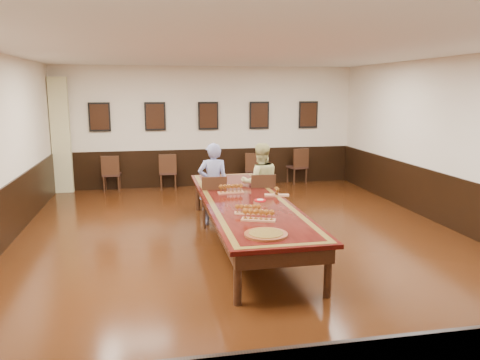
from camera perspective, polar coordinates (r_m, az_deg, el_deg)
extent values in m
cube|color=black|center=(8.15, 0.68, -7.65)|extent=(8.00, 10.00, 0.02)
cube|color=white|center=(7.75, 0.73, 15.54)|extent=(8.00, 10.00, 0.02)
cube|color=beige|center=(12.71, -3.91, 6.48)|extent=(8.00, 0.02, 3.20)
cube|color=beige|center=(3.16, 19.69, -8.09)|extent=(8.00, 0.02, 3.20)
cube|color=beige|center=(9.45, 25.32, 3.89)|extent=(0.02, 10.00, 3.20)
imported|color=#4553AE|center=(9.02, -3.28, -0.51)|extent=(0.61, 0.42, 1.60)
imported|color=#DAD688|center=(9.21, 2.48, -0.35)|extent=(0.81, 0.64, 1.57)
cube|color=#DC4989|center=(8.33, 4.37, -1.80)|extent=(0.10, 0.16, 0.01)
cube|color=#CBC68B|center=(12.62, -21.00, 5.07)|extent=(0.45, 0.18, 2.90)
cube|color=black|center=(12.81, -3.83, 1.56)|extent=(7.98, 0.04, 1.00)
cube|color=black|center=(9.61, 24.64, -2.62)|extent=(0.04, 9.98, 1.00)
cube|color=black|center=(7.95, 0.69, -2.66)|extent=(1.40, 5.00, 0.06)
cube|color=olive|center=(7.94, 0.69, -2.43)|extent=(1.28, 4.88, 0.00)
cube|color=black|center=(7.94, 0.69, -2.42)|extent=(1.10, 4.70, 0.00)
cube|color=black|center=(7.98, 0.69, -3.70)|extent=(1.25, 4.85, 0.18)
cylinder|color=black|center=(5.79, -0.31, -11.89)|extent=(0.10, 0.10, 0.69)
cylinder|color=black|center=(6.09, 10.67, -10.88)|extent=(0.10, 0.10, 0.69)
cylinder|color=black|center=(10.18, -5.17, -1.82)|extent=(0.10, 0.10, 0.69)
cylinder|color=black|center=(10.36, 1.23, -1.55)|extent=(0.10, 0.10, 0.69)
cube|color=black|center=(12.58, -16.75, 7.37)|extent=(0.54, 0.03, 0.74)
cube|color=black|center=(12.56, -16.76, 7.37)|extent=(0.46, 0.01, 0.64)
cube|color=black|center=(12.52, -10.32, 7.64)|extent=(0.54, 0.03, 0.74)
cube|color=black|center=(12.50, -10.31, 7.64)|extent=(0.46, 0.01, 0.64)
cube|color=black|center=(12.62, -3.89, 7.82)|extent=(0.54, 0.03, 0.74)
cube|color=black|center=(12.60, -3.88, 7.81)|extent=(0.46, 0.01, 0.64)
cube|color=black|center=(12.87, 2.37, 7.89)|extent=(0.54, 0.03, 0.74)
cube|color=black|center=(12.85, 2.38, 7.89)|extent=(0.46, 0.01, 0.64)
cube|color=black|center=(13.26, 8.32, 7.88)|extent=(0.54, 0.03, 0.74)
cube|color=black|center=(13.24, 8.35, 7.88)|extent=(0.46, 0.01, 0.64)
cube|color=#AA6C47|center=(8.44, -1.12, -1.54)|extent=(0.47, 0.17, 0.03)
cube|color=#AA6C47|center=(8.26, 4.50, -1.85)|extent=(0.45, 0.23, 0.03)
cube|color=#AA6C47|center=(7.05, 0.97, -4.07)|extent=(0.42, 0.20, 0.03)
cube|color=#AA6C47|center=(6.69, 2.26, -4.89)|extent=(0.50, 0.32, 0.03)
cylinder|color=#B70C14|center=(7.88, 2.48, -2.49)|extent=(0.20, 0.20, 0.02)
cylinder|color=silver|center=(7.88, 2.48, -2.40)|extent=(0.11, 0.11, 0.01)
cylinder|color=#5D2712|center=(6.03, 3.19, -6.66)|extent=(0.63, 0.63, 0.04)
cylinder|color=olive|center=(6.02, 3.19, -6.46)|extent=(0.50, 0.50, 0.01)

